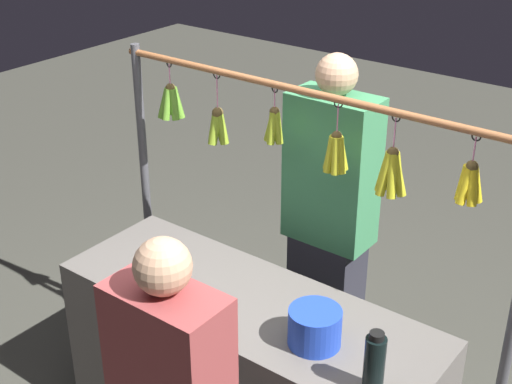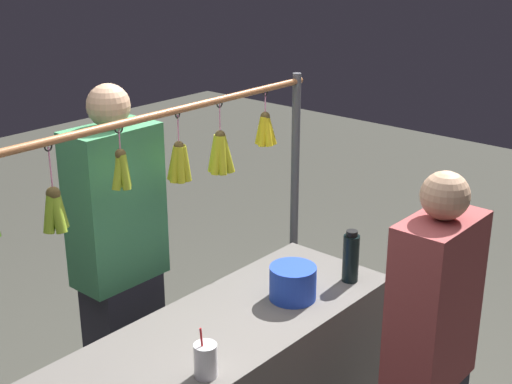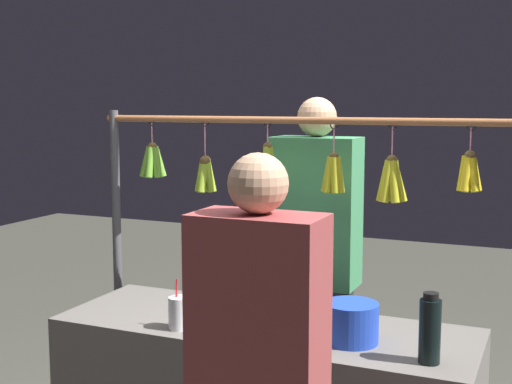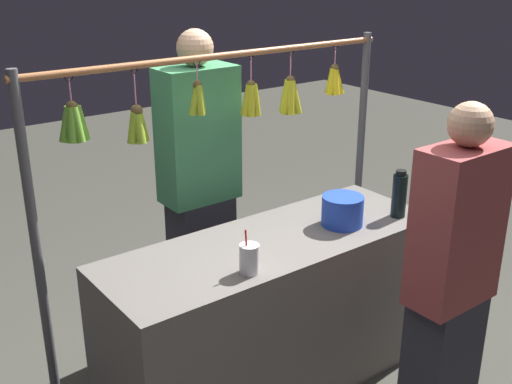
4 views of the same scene
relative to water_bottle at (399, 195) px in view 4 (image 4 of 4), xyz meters
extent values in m
plane|color=#42423A|center=(0.69, -0.17, -0.94)|extent=(12.00, 12.00, 0.00)
cube|color=#66605B|center=(0.69, -0.17, -0.53)|extent=(1.71, 0.60, 0.82)
cylinder|color=#4C4C51|center=(-0.29, -0.56, -0.10)|extent=(0.04, 0.04, 1.68)
cylinder|color=#4C4C51|center=(1.68, -0.56, -0.10)|extent=(0.04, 0.04, 1.68)
cylinder|color=#9E6038|center=(0.69, -0.56, 0.70)|extent=(2.03, 0.03, 0.03)
torus|color=black|center=(-0.05, -0.56, 0.68)|extent=(0.04, 0.01, 0.04)
cylinder|color=pink|center=(-0.05, -0.56, 0.62)|extent=(0.01, 0.01, 0.12)
sphere|color=brown|center=(-0.05, -0.56, 0.56)|extent=(0.05, 0.05, 0.05)
cylinder|color=yellow|center=(-0.03, -0.55, 0.49)|extent=(0.05, 0.04, 0.15)
cylinder|color=yellow|center=(-0.04, -0.54, 0.49)|extent=(0.05, 0.07, 0.15)
cylinder|color=yellow|center=(-0.06, -0.54, 0.49)|extent=(0.06, 0.06, 0.15)
cylinder|color=yellow|center=(-0.07, -0.57, 0.49)|extent=(0.06, 0.05, 0.15)
cylinder|color=yellow|center=(-0.04, -0.58, 0.49)|extent=(0.04, 0.07, 0.15)
torus|color=black|center=(0.27, -0.56, 0.68)|extent=(0.04, 0.01, 0.04)
cylinder|color=pink|center=(0.27, -0.56, 0.61)|extent=(0.01, 0.01, 0.14)
sphere|color=brown|center=(0.27, -0.56, 0.53)|extent=(0.05, 0.05, 0.05)
cylinder|color=gold|center=(0.30, -0.56, 0.45)|extent=(0.07, 0.04, 0.18)
cylinder|color=gold|center=(0.28, -0.53, 0.45)|extent=(0.05, 0.06, 0.18)
cylinder|color=gold|center=(0.25, -0.54, 0.45)|extent=(0.06, 0.07, 0.18)
cylinder|color=gold|center=(0.24, -0.56, 0.45)|extent=(0.08, 0.04, 0.18)
cylinder|color=gold|center=(0.26, -0.58, 0.45)|extent=(0.06, 0.07, 0.18)
cylinder|color=gold|center=(0.28, -0.58, 0.45)|extent=(0.05, 0.07, 0.18)
torus|color=black|center=(0.53, -0.56, 0.68)|extent=(0.04, 0.02, 0.04)
cylinder|color=pink|center=(0.53, -0.56, 0.61)|extent=(0.01, 0.01, 0.14)
sphere|color=brown|center=(0.53, -0.56, 0.54)|extent=(0.04, 0.04, 0.04)
cylinder|color=gold|center=(0.55, -0.56, 0.46)|extent=(0.06, 0.04, 0.16)
cylinder|color=gold|center=(0.54, -0.54, 0.46)|extent=(0.05, 0.05, 0.16)
cylinder|color=gold|center=(0.51, -0.54, 0.46)|extent=(0.04, 0.05, 0.16)
cylinder|color=gold|center=(0.50, -0.56, 0.46)|extent=(0.06, 0.04, 0.16)
cylinder|color=gold|center=(0.51, -0.58, 0.46)|extent=(0.05, 0.06, 0.16)
cylinder|color=gold|center=(0.54, -0.58, 0.46)|extent=(0.05, 0.06, 0.16)
torus|color=black|center=(0.84, -0.56, 0.68)|extent=(0.04, 0.01, 0.04)
cylinder|color=pink|center=(0.84, -0.56, 0.63)|extent=(0.01, 0.01, 0.10)
sphere|color=brown|center=(0.84, -0.56, 0.58)|extent=(0.04, 0.04, 0.04)
cylinder|color=#9AB127|center=(0.86, -0.56, 0.51)|extent=(0.07, 0.04, 0.15)
cylinder|color=#9AB127|center=(0.84, -0.54, 0.51)|extent=(0.03, 0.05, 0.15)
cylinder|color=#9AB127|center=(0.82, -0.56, 0.51)|extent=(0.05, 0.04, 0.15)
cylinder|color=#9AB127|center=(0.84, -0.57, 0.51)|extent=(0.03, 0.06, 0.15)
torus|color=black|center=(1.16, -0.56, 0.68)|extent=(0.04, 0.01, 0.04)
cylinder|color=pink|center=(1.16, -0.56, 0.59)|extent=(0.01, 0.01, 0.18)
sphere|color=brown|center=(1.16, -0.56, 0.50)|extent=(0.05, 0.05, 0.05)
cylinder|color=#89AB29|center=(1.18, -0.56, 0.43)|extent=(0.07, 0.04, 0.15)
cylinder|color=#89AB29|center=(1.16, -0.54, 0.43)|extent=(0.05, 0.08, 0.15)
cylinder|color=#89AB29|center=(1.14, -0.56, 0.43)|extent=(0.07, 0.04, 0.15)
cylinder|color=#89AB29|center=(1.16, -0.58, 0.43)|extent=(0.04, 0.08, 0.15)
torus|color=black|center=(1.45, -0.56, 0.68)|extent=(0.04, 0.01, 0.04)
cylinder|color=pink|center=(1.45, -0.56, 0.62)|extent=(0.01, 0.01, 0.12)
sphere|color=brown|center=(1.45, -0.56, 0.56)|extent=(0.05, 0.05, 0.05)
cylinder|color=#609E2D|center=(1.49, -0.56, 0.49)|extent=(0.07, 0.04, 0.15)
cylinder|color=#609E2D|center=(1.47, -0.53, 0.49)|extent=(0.06, 0.07, 0.16)
cylinder|color=#609E2D|center=(1.45, -0.53, 0.49)|extent=(0.04, 0.07, 0.15)
cylinder|color=#609E2D|center=(1.42, -0.55, 0.49)|extent=(0.06, 0.05, 0.15)
cylinder|color=#609E2D|center=(1.42, -0.57, 0.49)|extent=(0.07, 0.05, 0.15)
cylinder|color=#609E2D|center=(1.44, -0.59, 0.49)|extent=(0.05, 0.07, 0.15)
cylinder|color=#609E2D|center=(1.48, -0.58, 0.49)|extent=(0.07, 0.06, 0.16)
cylinder|color=black|center=(0.00, 0.00, -0.01)|extent=(0.08, 0.08, 0.23)
cylinder|color=black|center=(0.00, 0.00, 0.12)|extent=(0.05, 0.05, 0.02)
cylinder|color=blue|center=(0.31, -0.10, -0.04)|extent=(0.21, 0.21, 0.15)
cylinder|color=silver|center=(0.98, 0.03, -0.05)|extent=(0.09, 0.09, 0.13)
cylinder|color=red|center=(0.99, 0.03, -0.02)|extent=(0.01, 0.03, 0.20)
cube|color=#2D2D38|center=(0.69, -0.81, -0.52)|extent=(0.33, 0.22, 0.83)
cube|color=#3F8C59|center=(0.69, -0.81, 0.25)|extent=(0.41, 0.22, 0.72)
sphere|color=tan|center=(0.69, -0.81, 0.71)|extent=(0.19, 0.19, 0.19)
cube|color=#2D2D38|center=(0.38, 0.61, -0.56)|extent=(0.30, 0.20, 0.75)
cube|color=#993F3F|center=(0.38, 0.61, 0.14)|extent=(0.38, 0.20, 0.66)
sphere|color=tan|center=(0.38, 0.61, 0.56)|extent=(0.17, 0.17, 0.17)
camera|label=1|loc=(-0.88, 1.83, 1.65)|focal=50.89mm
camera|label=2|loc=(2.54, 1.62, 1.41)|focal=50.28mm
camera|label=3|loc=(-0.38, 2.37, 0.78)|focal=48.94mm
camera|label=4|loc=(2.39, 1.93, 1.15)|focal=43.90mm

